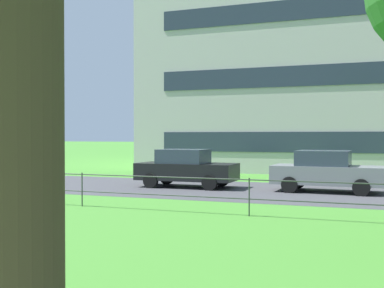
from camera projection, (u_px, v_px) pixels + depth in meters
street_strip at (358, 195)px, 17.10m from camera, size 80.00×6.74×0.01m
park_fence at (352, 194)px, 11.73m from camera, size 35.48×0.04×1.00m
car_black_center at (186, 168)px, 19.71m from camera, size 4.00×1.82×1.54m
car_grey_left at (326, 171)px, 18.01m from camera, size 4.06×1.93×1.54m
apartment_building_background at (358, 30)px, 31.43m from camera, size 25.17×14.84×17.88m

